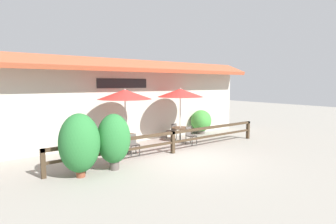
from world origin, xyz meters
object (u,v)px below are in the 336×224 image
at_px(dining_table_near, 126,138).
at_px(patio_umbrella_middle, 180,93).
at_px(potted_plant_small_flowering, 114,139).
at_px(chair_near_wallside, 120,138).
at_px(patio_umbrella_near, 125,94).
at_px(chair_near_streetside, 133,143).
at_px(chair_middle_streetside, 190,135).
at_px(dining_table_middle, 180,130).
at_px(chair_middle_wallside, 172,130).
at_px(potted_plant_tall_tropical, 201,121).
at_px(potted_plant_entrance_palm, 80,143).

distance_m(dining_table_near, patio_umbrella_middle, 3.70).
bearing_deg(potted_plant_small_flowering, chair_near_wallside, 60.84).
distance_m(patio_umbrella_near, dining_table_near, 1.93).
distance_m(chair_near_streetside, chair_middle_streetside, 3.21).
xyz_separation_m(chair_middle_streetside, potted_plant_small_flowering, (-4.70, -1.39, 0.61)).
distance_m(dining_table_middle, chair_middle_wallside, 0.75).
relative_size(chair_middle_streetside, potted_plant_tall_tropical, 0.59).
xyz_separation_m(patio_umbrella_middle, chair_middle_wallside, (0.05, 0.74, -2.05)).
height_order(patio_umbrella_near, dining_table_near, patio_umbrella_near).
height_order(chair_middle_wallside, potted_plant_small_flowering, potted_plant_small_flowering).
distance_m(chair_middle_streetside, potted_plant_entrance_palm, 6.09).
xyz_separation_m(patio_umbrella_near, potted_plant_tall_tropical, (5.46, 0.95, -1.74)).
bearing_deg(dining_table_middle, patio_umbrella_middle, -63.43).
bearing_deg(chair_near_streetside, dining_table_middle, 18.58).
xyz_separation_m(dining_table_near, dining_table_middle, (3.16, 0.08, 0.00)).
height_order(patio_umbrella_near, chair_near_streetside, patio_umbrella_near).
bearing_deg(dining_table_middle, potted_plant_tall_tropical, 20.88).
distance_m(patio_umbrella_near, patio_umbrella_middle, 3.16).
bearing_deg(chair_middle_wallside, potted_plant_small_flowering, 24.21).
bearing_deg(chair_middle_streetside, chair_near_streetside, 167.07).
relative_size(patio_umbrella_near, chair_middle_streetside, 3.27).
relative_size(chair_near_streetside, potted_plant_tall_tropical, 0.59).
bearing_deg(patio_umbrella_near, patio_umbrella_middle, 1.37).
xyz_separation_m(patio_umbrella_middle, potted_plant_small_flowering, (-4.65, -2.14, -1.44)).
relative_size(patio_umbrella_near, chair_near_streetside, 3.27).
xyz_separation_m(dining_table_near, chair_middle_wallside, (3.20, 0.82, -0.11)).
bearing_deg(chair_near_wallside, chair_near_streetside, 95.28).
distance_m(chair_near_wallside, chair_middle_streetside, 3.45).
height_order(patio_umbrella_middle, potted_plant_small_flowering, patio_umbrella_middle).
distance_m(dining_table_middle, potted_plant_small_flowering, 5.14).
distance_m(patio_umbrella_middle, dining_table_middle, 1.93).
distance_m(patio_umbrella_near, potted_plant_entrance_palm, 3.69).
bearing_deg(dining_table_near, chair_near_wallside, 87.81).
bearing_deg(chair_near_streetside, chair_middle_wallside, 30.20).
bearing_deg(patio_umbrella_middle, chair_near_wallside, 169.45).
xyz_separation_m(dining_table_near, patio_umbrella_middle, (3.16, 0.08, 1.93)).
distance_m(patio_umbrella_near, potted_plant_tall_tropical, 5.81).
xyz_separation_m(chair_middle_wallside, potted_plant_small_flowering, (-4.70, -2.88, 0.61)).
height_order(chair_near_wallside, patio_umbrella_middle, patio_umbrella_middle).
distance_m(chair_near_wallside, dining_table_middle, 3.19).
height_order(dining_table_near, chair_middle_wallside, chair_middle_wallside).
height_order(chair_near_streetside, chair_middle_streetside, same).
bearing_deg(potted_plant_small_flowering, dining_table_near, 54.09).
distance_m(chair_middle_streetside, potted_plant_small_flowering, 4.94).
distance_m(chair_middle_wallside, potted_plant_entrance_palm, 6.60).
relative_size(patio_umbrella_middle, potted_plant_tall_tropical, 1.94).
bearing_deg(chair_near_wallside, chair_middle_streetside, 163.80).
bearing_deg(patio_umbrella_near, potted_plant_tall_tropical, 9.90).
xyz_separation_m(patio_umbrella_near, chair_middle_wallside, (3.20, 0.82, -2.05)).
height_order(dining_table_middle, potted_plant_tall_tropical, potted_plant_tall_tropical).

